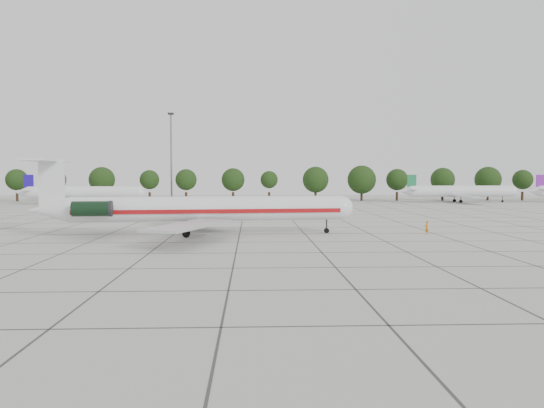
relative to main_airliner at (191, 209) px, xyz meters
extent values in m
plane|color=beige|center=(13.76, 0.94, -3.20)|extent=(260.00, 260.00, 0.00)
cube|color=#383838|center=(13.76, 15.94, -3.19)|extent=(170.00, 170.00, 0.02)
cylinder|color=silver|center=(2.14, 0.20, -0.03)|extent=(32.73, 6.05, 2.99)
sphere|color=silver|center=(18.36, 1.74, -0.03)|extent=(2.99, 2.99, 2.99)
cone|color=silver|center=(-16.34, -1.55, -0.03)|extent=(4.79, 3.40, 2.99)
cube|color=#9E0E11|center=(1.99, 1.71, -0.26)|extent=(31.55, 3.05, 0.50)
cube|color=#9E0E11|center=(2.28, -1.30, -0.26)|extent=(31.55, 3.05, 0.50)
cube|color=#B7BABC|center=(-0.89, 8.10, -1.25)|extent=(10.47, 13.82, 0.27)
cube|color=#B7BABC|center=(0.65, -8.12, -1.25)|extent=(8.48, 14.19, 0.27)
cube|color=black|center=(-11.13, 0.99, 0.24)|extent=(2.09, 1.36, 0.23)
cylinder|color=black|center=(-11.19, 1.62, 0.24)|extent=(4.49, 2.12, 1.72)
cube|color=black|center=(-10.74, -3.07, 0.24)|extent=(2.09, 1.36, 0.23)
cylinder|color=black|center=(-10.68, -3.70, 0.24)|extent=(4.49, 2.12, 1.72)
cube|color=silver|center=(-15.89, -1.51, 3.14)|extent=(2.91, 0.53, 5.43)
cube|color=silver|center=(-16.52, -1.57, 5.68)|extent=(3.73, 11.07, 0.20)
cylinder|color=black|center=(16.56, 1.57, -2.34)|extent=(0.20, 0.20, 1.72)
cylinder|color=black|center=(16.56, 1.57, -2.88)|extent=(0.65, 0.31, 0.63)
cylinder|color=black|center=(-0.79, 2.29, -2.02)|extent=(0.24, 0.24, 1.63)
cylinder|color=black|center=(-0.79, 2.29, -2.75)|extent=(0.95, 0.63, 0.91)
cylinder|color=black|center=(-0.34, -2.40, -2.02)|extent=(0.24, 0.24, 1.63)
cylinder|color=black|center=(-0.34, -2.40, -2.75)|extent=(0.95, 0.63, 0.91)
imported|color=#C46A0B|center=(28.63, -0.10, -2.38)|extent=(0.70, 0.69, 1.63)
cylinder|color=silver|center=(-34.40, 69.42, -0.20)|extent=(27.20, 3.00, 3.00)
cube|color=#B7BABC|center=(-35.40, 69.42, -1.40)|extent=(3.50, 27.20, 0.25)
cube|color=#1D0B96|center=(-47.84, 69.42, 2.40)|extent=(2.40, 0.25, 3.60)
cylinder|color=black|center=(-35.40, 71.62, -2.80)|extent=(0.80, 0.45, 0.80)
cylinder|color=black|center=(-35.40, 67.22, -2.80)|extent=(0.80, 0.45, 0.80)
cylinder|color=silver|center=(63.21, 75.20, -0.20)|extent=(27.20, 3.00, 3.00)
cube|color=#B7BABC|center=(62.21, 75.20, -1.40)|extent=(3.50, 27.20, 0.25)
cube|color=#197042|center=(49.77, 75.20, 2.40)|extent=(2.40, 0.25, 3.60)
cylinder|color=black|center=(62.21, 77.40, -2.80)|extent=(0.80, 0.45, 0.80)
cylinder|color=black|center=(62.21, 73.00, -2.80)|extent=(0.80, 0.45, 0.80)
cube|color=purple|center=(84.86, 75.53, 2.40)|extent=(2.40, 0.25, 3.60)
cylinder|color=#332114|center=(-57.88, 85.94, -1.95)|extent=(0.70, 0.70, 2.50)
sphere|color=black|center=(-57.88, 85.94, 2.80)|extent=(5.94, 5.94, 5.94)
cylinder|color=#332114|center=(-47.69, 85.94, -1.95)|extent=(0.70, 0.70, 2.50)
sphere|color=black|center=(-47.69, 85.94, 2.80)|extent=(6.57, 6.57, 6.57)
cylinder|color=#332114|center=(-34.50, 85.94, -1.95)|extent=(0.70, 0.70, 2.50)
sphere|color=black|center=(-34.50, 85.94, 2.80)|extent=(7.15, 7.15, 7.15)
cylinder|color=#332114|center=(-21.31, 85.94, -1.95)|extent=(0.70, 0.70, 2.50)
sphere|color=black|center=(-21.31, 85.94, 2.80)|extent=(5.43, 5.43, 5.43)
cylinder|color=#332114|center=(-11.12, 85.94, -1.95)|extent=(0.70, 0.70, 2.50)
sphere|color=black|center=(-11.12, 85.94, 2.80)|extent=(5.99, 5.99, 5.99)
cylinder|color=#332114|center=(2.07, 85.94, -1.95)|extent=(0.70, 0.70, 2.50)
sphere|color=black|center=(2.07, 85.94, 2.80)|extent=(6.50, 6.50, 6.50)
cylinder|color=#332114|center=(12.26, 85.94, -1.95)|extent=(0.70, 0.70, 2.50)
sphere|color=black|center=(12.26, 85.94, 2.80)|extent=(4.93, 4.93, 4.93)
cylinder|color=#332114|center=(25.45, 85.94, -1.95)|extent=(0.70, 0.70, 2.50)
sphere|color=black|center=(25.45, 85.94, 2.80)|extent=(7.40, 7.40, 7.40)
cylinder|color=#332114|center=(38.64, 85.94, -1.95)|extent=(0.70, 0.70, 2.50)
sphere|color=black|center=(38.64, 85.94, 2.80)|extent=(8.08, 8.08, 8.08)
cylinder|color=#332114|center=(48.83, 85.94, -1.95)|extent=(0.70, 0.70, 2.50)
sphere|color=black|center=(48.83, 85.94, 2.80)|extent=(6.17, 6.17, 6.17)
cylinder|color=#332114|center=(62.02, 85.94, -1.95)|extent=(0.70, 0.70, 2.50)
sphere|color=black|center=(62.02, 85.94, 2.80)|extent=(6.82, 6.82, 6.82)
cylinder|color=#332114|center=(75.21, 85.94, -1.95)|extent=(0.70, 0.70, 2.50)
sphere|color=black|center=(75.21, 85.94, 2.80)|extent=(7.44, 7.44, 7.44)
cylinder|color=#332114|center=(85.40, 85.94, -1.95)|extent=(0.70, 0.70, 2.50)
sphere|color=black|center=(85.40, 85.94, 2.80)|extent=(5.66, 5.66, 5.66)
cylinder|color=slate|center=(-16.24, 92.94, 9.30)|extent=(0.56, 0.56, 25.00)
cube|color=black|center=(-16.24, 92.94, 22.00)|extent=(1.60, 1.60, 0.50)
camera|label=1|loc=(7.20, -63.76, 3.97)|focal=35.00mm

